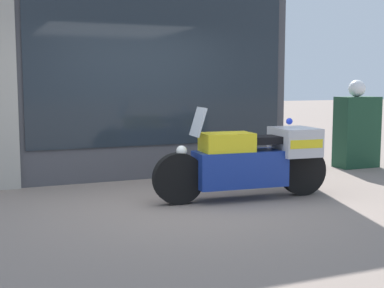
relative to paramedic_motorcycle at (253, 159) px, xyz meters
name	(u,v)px	position (x,y,z in m)	size (l,w,h in m)	color
ground_plane	(178,203)	(-1.04, 0.13, -0.54)	(60.00, 60.00, 0.00)	gray
shop_building	(108,48)	(-1.43, 2.12, 1.55)	(5.42, 0.55, 4.17)	#424247
window_display	(155,148)	(-0.66, 2.16, -0.08)	(4.06, 0.30, 1.94)	slate
paramedic_motorcycle	(253,159)	(0.00, 0.00, 0.00)	(2.48, 0.68, 1.24)	black
utility_cabinet	(357,132)	(3.05, 1.62, 0.10)	(0.76, 0.43, 1.29)	#193D28
white_helmet	(357,88)	(2.99, 1.59, 0.90)	(0.30, 0.30, 0.30)	white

